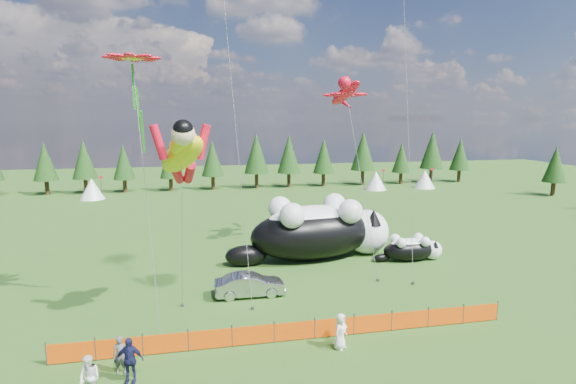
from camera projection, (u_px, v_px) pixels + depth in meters
The scene contains 15 objects.
ground at pixel (283, 314), 24.54m from camera, with size 160.00×160.00×0.00m, color #113309.
safety_fence at pixel (295, 331), 21.56m from camera, with size 22.06×0.06×1.10m.
tree_line at pixel (226, 163), 67.39m from camera, with size 90.00×4.00×8.00m, color black, non-canonical shape.
festival_tents at pixel (305, 183), 65.17m from camera, with size 50.00×3.20×2.80m, color white, non-canonical shape.
cat_large at pixel (320, 229), 34.17m from camera, with size 13.05×5.75×4.72m.
cat_small at pixel (412, 248), 33.79m from camera, with size 5.39×2.02×1.95m.
car at pixel (250, 285), 27.01m from camera, with size 1.47×4.21×1.39m, color #B0B1B5.
spectator_a at pixel (120, 355), 18.77m from camera, with size 0.59×0.39×1.62m, color #505055.
spectator_b at pixel (89, 378), 16.99m from camera, with size 0.86×0.51×1.76m, color white.
spectator_c at pixel (129, 360), 18.10m from camera, with size 1.13×0.58×1.93m, color #16183E.
spectator_e at pixel (340, 331), 20.77m from camera, with size 0.83×0.54×1.71m, color white.
superhero_kite at pixel (182, 155), 22.30m from camera, with size 5.64×5.77×10.89m.
gecko_kite at pixel (345, 93), 35.88m from camera, with size 4.14×12.14×15.12m.
flower_kite at pixel (132, 61), 22.76m from camera, with size 3.76×6.20×14.19m.
diamond_kite_a at pixel (224, 2), 26.14m from camera, with size 1.54×4.77×19.06m.
Camera 1 is at (-4.39, -22.72, 10.59)m, focal length 28.00 mm.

